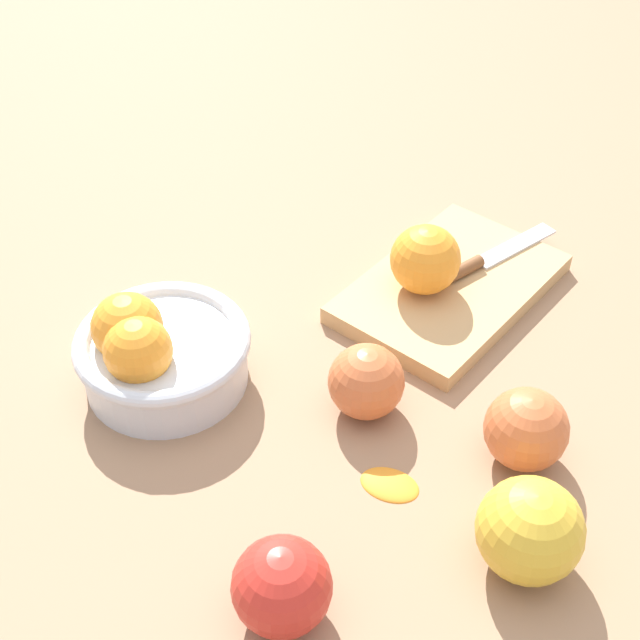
% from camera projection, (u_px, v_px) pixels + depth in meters
% --- Properties ---
extents(ground_plane, '(2.40, 2.40, 0.00)m').
position_uv_depth(ground_plane, '(368.00, 382.00, 0.85)').
color(ground_plane, '#997556').
extents(bowl, '(0.16, 0.16, 0.10)m').
position_uv_depth(bowl, '(157.00, 351.00, 0.82)').
color(bowl, silver).
rests_on(bowl, ground_plane).
extents(cutting_board, '(0.24, 0.16, 0.02)m').
position_uv_depth(cutting_board, '(450.00, 288.00, 0.94)').
color(cutting_board, tan).
rests_on(cutting_board, ground_plane).
extents(orange_on_board, '(0.07, 0.07, 0.07)m').
position_uv_depth(orange_on_board, '(425.00, 259.00, 0.90)').
color(orange_on_board, orange).
rests_on(orange_on_board, cutting_board).
extents(knife, '(0.15, 0.05, 0.01)m').
position_uv_depth(knife, '(487.00, 259.00, 0.95)').
color(knife, silver).
rests_on(knife, cutting_board).
extents(apple_front_left, '(0.07, 0.07, 0.07)m').
position_uv_depth(apple_front_left, '(282.00, 586.00, 0.64)').
color(apple_front_left, red).
rests_on(apple_front_left, ground_plane).
extents(apple_mid_center, '(0.07, 0.07, 0.07)m').
position_uv_depth(apple_mid_center, '(366.00, 382.00, 0.80)').
color(apple_mid_center, '#CC6638').
rests_on(apple_mid_center, ground_plane).
extents(apple_front_center, '(0.07, 0.07, 0.07)m').
position_uv_depth(apple_front_center, '(526.00, 429.00, 0.76)').
color(apple_front_center, '#CC6638').
rests_on(apple_front_center, ground_plane).
extents(apple_front_left_2, '(0.08, 0.08, 0.08)m').
position_uv_depth(apple_front_left_2, '(530.00, 530.00, 0.67)').
color(apple_front_left_2, gold).
rests_on(apple_front_left_2, ground_plane).
extents(citrus_peel, '(0.05, 0.06, 0.01)m').
position_uv_depth(citrus_peel, '(390.00, 482.00, 0.75)').
color(citrus_peel, orange).
rests_on(citrus_peel, ground_plane).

